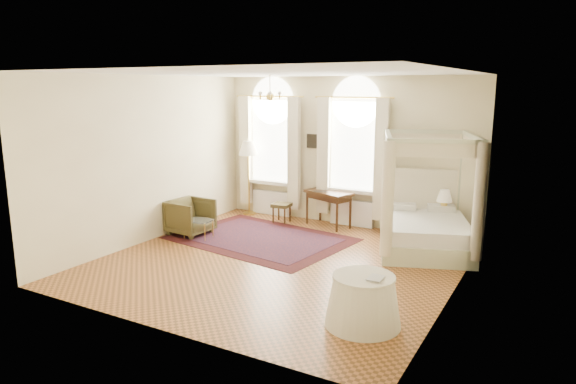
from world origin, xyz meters
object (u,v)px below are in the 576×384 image
object	(u,v)px
nightstand	(445,227)
coffee_table	(198,222)
canopy_bed	(425,225)
writing_desk	(329,196)
side_table	(363,301)
stool	(282,207)
floor_lamp	(248,152)
armchair	(191,217)

from	to	relation	value
nightstand	coffee_table	bearing A→B (deg)	-153.60
nightstand	canopy_bed	bearing A→B (deg)	-103.27
writing_desk	side_table	distance (m)	4.89
stool	coffee_table	bearing A→B (deg)	-114.55
writing_desk	side_table	world-z (taller)	writing_desk
coffee_table	floor_lamp	world-z (taller)	floor_lamp
coffee_table	canopy_bed	bearing A→B (deg)	18.24
canopy_bed	nightstand	world-z (taller)	canopy_bed
nightstand	armchair	xyz separation A→B (m)	(-4.82, -2.07, 0.07)
nightstand	armchair	size ratio (longest dim) A/B	0.74
stool	armchair	xyz separation A→B (m)	(-1.21, -1.77, 0.00)
floor_lamp	writing_desk	bearing A→B (deg)	-1.93
writing_desk	coffee_table	world-z (taller)	writing_desk
nightstand	side_table	world-z (taller)	side_table
stool	coffee_table	xyz separation A→B (m)	(-0.88, -1.92, -0.02)
coffee_table	side_table	size ratio (longest dim) A/B	0.61
canopy_bed	floor_lamp	bearing A→B (deg)	169.80
armchair	coffee_table	size ratio (longest dim) A/B	1.35
writing_desk	coffee_table	distance (m)	2.92
coffee_table	floor_lamp	bearing A→B (deg)	95.57
writing_desk	stool	distance (m)	1.14
stool	armchair	size ratio (longest dim) A/B	0.54
writing_desk	stool	world-z (taller)	writing_desk
stool	floor_lamp	world-z (taller)	floor_lamp
stool	side_table	xyz separation A→B (m)	(3.51, -3.99, -0.04)
writing_desk	armchair	bearing A→B (deg)	-138.70
nightstand	writing_desk	size ratio (longest dim) A/B	0.51
canopy_bed	stool	distance (m)	3.46
nightstand	side_table	bearing A→B (deg)	-91.35
nightstand	side_table	size ratio (longest dim) A/B	0.61
writing_desk	coffee_table	bearing A→B (deg)	-132.10
stool	canopy_bed	bearing A→B (deg)	-8.39
nightstand	stool	xyz separation A→B (m)	(-3.61, -0.31, 0.07)
nightstand	floor_lamp	size ratio (longest dim) A/B	0.34
canopy_bed	writing_desk	world-z (taller)	canopy_bed
canopy_bed	armchair	world-z (taller)	canopy_bed
canopy_bed	nightstand	xyz separation A→B (m)	(0.19, 0.81, -0.20)
floor_lamp	side_table	bearing A→B (deg)	-43.00
nightstand	floor_lamp	xyz separation A→B (m)	(-4.71, 0.00, 1.23)
coffee_table	nightstand	bearing A→B (deg)	26.40
stool	coffee_table	size ratio (longest dim) A/B	0.73
armchair	side_table	xyz separation A→B (m)	(4.72, -2.22, -0.04)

